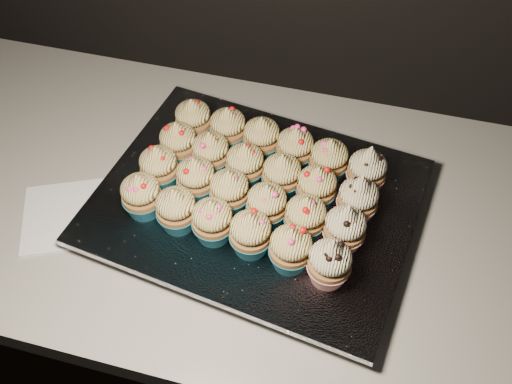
% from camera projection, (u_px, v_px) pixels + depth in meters
% --- Properties ---
extents(cabinet, '(2.40, 0.60, 0.86)m').
position_uv_depth(cabinet, '(294.00, 338.00, 1.30)').
color(cabinet, black).
rests_on(cabinet, ground).
extents(worktop, '(2.44, 0.64, 0.04)m').
position_uv_depth(worktop, '(307.00, 222.00, 0.95)').
color(worktop, beige).
rests_on(worktop, cabinet).
extents(napkin, '(0.19, 0.19, 0.00)m').
position_uv_depth(napkin, '(67.00, 215.00, 0.93)').
color(napkin, white).
rests_on(napkin, worktop).
extents(baking_tray, '(0.50, 0.41, 0.02)m').
position_uv_depth(baking_tray, '(256.00, 207.00, 0.93)').
color(baking_tray, black).
rests_on(baking_tray, worktop).
extents(foil_lining, '(0.55, 0.45, 0.01)m').
position_uv_depth(foil_lining, '(256.00, 201.00, 0.92)').
color(foil_lining, silver).
rests_on(foil_lining, baking_tray).
extents(cupcake_0, '(0.06, 0.06, 0.08)m').
position_uv_depth(cupcake_0, '(142.00, 195.00, 0.87)').
color(cupcake_0, '#1B6C81').
rests_on(cupcake_0, foil_lining).
extents(cupcake_1, '(0.06, 0.06, 0.08)m').
position_uv_depth(cupcake_1, '(176.00, 209.00, 0.85)').
color(cupcake_1, '#1B6C81').
rests_on(cupcake_1, foil_lining).
extents(cupcake_2, '(0.06, 0.06, 0.08)m').
position_uv_depth(cupcake_2, '(213.00, 221.00, 0.84)').
color(cupcake_2, '#1B6C81').
rests_on(cupcake_2, foil_lining).
extents(cupcake_3, '(0.06, 0.06, 0.08)m').
position_uv_depth(cupcake_3, '(250.00, 233.00, 0.83)').
color(cupcake_3, '#1B6C81').
rests_on(cupcake_3, foil_lining).
extents(cupcake_4, '(0.06, 0.06, 0.08)m').
position_uv_depth(cupcake_4, '(291.00, 248.00, 0.81)').
color(cupcake_4, '#1B6C81').
rests_on(cupcake_4, foil_lining).
extents(cupcake_5, '(0.06, 0.06, 0.10)m').
position_uv_depth(cupcake_5, '(330.00, 262.00, 0.79)').
color(cupcake_5, red).
rests_on(cupcake_5, foil_lining).
extents(cupcake_6, '(0.06, 0.06, 0.08)m').
position_uv_depth(cupcake_6, '(159.00, 167.00, 0.91)').
color(cupcake_6, '#1B6C81').
rests_on(cupcake_6, foil_lining).
extents(cupcake_7, '(0.06, 0.06, 0.08)m').
position_uv_depth(cupcake_7, '(196.00, 178.00, 0.89)').
color(cupcake_7, '#1B6C81').
rests_on(cupcake_7, foil_lining).
extents(cupcake_8, '(0.06, 0.06, 0.08)m').
position_uv_depth(cupcake_8, '(229.00, 191.00, 0.88)').
color(cupcake_8, '#1B6C81').
rests_on(cupcake_8, foil_lining).
extents(cupcake_9, '(0.06, 0.06, 0.08)m').
position_uv_depth(cupcake_9, '(267.00, 205.00, 0.86)').
color(cupcake_9, '#1B6C81').
rests_on(cupcake_9, foil_lining).
extents(cupcake_10, '(0.06, 0.06, 0.08)m').
position_uv_depth(cupcake_10, '(305.00, 217.00, 0.84)').
color(cupcake_10, '#1B6C81').
rests_on(cupcake_10, foil_lining).
extents(cupcake_11, '(0.06, 0.06, 0.10)m').
position_uv_depth(cupcake_11, '(345.00, 228.00, 0.83)').
color(cupcake_11, red).
rests_on(cupcake_11, foil_lining).
extents(cupcake_12, '(0.06, 0.06, 0.08)m').
position_uv_depth(cupcake_12, '(178.00, 143.00, 0.94)').
color(cupcake_12, '#1B6C81').
rests_on(cupcake_12, foil_lining).
extents(cupcake_13, '(0.06, 0.06, 0.08)m').
position_uv_depth(cupcake_13, '(211.00, 153.00, 0.93)').
color(cupcake_13, '#1B6C81').
rests_on(cupcake_13, foil_lining).
extents(cupcake_14, '(0.06, 0.06, 0.08)m').
position_uv_depth(cupcake_14, '(245.00, 165.00, 0.91)').
color(cupcake_14, '#1B6C81').
rests_on(cupcake_14, foil_lining).
extents(cupcake_15, '(0.06, 0.06, 0.08)m').
position_uv_depth(cupcake_15, '(282.00, 175.00, 0.90)').
color(cupcake_15, '#1B6C81').
rests_on(cupcake_15, foil_lining).
extents(cupcake_16, '(0.06, 0.06, 0.08)m').
position_uv_depth(cupcake_16, '(316.00, 187.00, 0.88)').
color(cupcake_16, '#1B6C81').
rests_on(cupcake_16, foil_lining).
extents(cupcake_17, '(0.06, 0.06, 0.10)m').
position_uv_depth(cupcake_17, '(358.00, 199.00, 0.86)').
color(cupcake_17, red).
rests_on(cupcake_17, foil_lining).
extents(cupcake_18, '(0.06, 0.06, 0.08)m').
position_uv_depth(cupcake_18, '(193.00, 120.00, 0.98)').
color(cupcake_18, '#1B6C81').
rests_on(cupcake_18, foil_lining).
extents(cupcake_19, '(0.06, 0.06, 0.08)m').
position_uv_depth(cupcake_19, '(228.00, 128.00, 0.96)').
color(cupcake_19, '#1B6C81').
rests_on(cupcake_19, foil_lining).
extents(cupcake_20, '(0.06, 0.06, 0.08)m').
position_uv_depth(cupcake_20, '(261.00, 138.00, 0.95)').
color(cupcake_20, '#1B6C81').
rests_on(cupcake_20, foil_lining).
extents(cupcake_21, '(0.06, 0.06, 0.08)m').
position_uv_depth(cupcake_21, '(295.00, 148.00, 0.93)').
color(cupcake_21, '#1B6C81').
rests_on(cupcake_21, foil_lining).
extents(cupcake_22, '(0.06, 0.06, 0.08)m').
position_uv_depth(cupcake_22, '(329.00, 160.00, 0.92)').
color(cupcake_22, '#1B6C81').
rests_on(cupcake_22, foil_lining).
extents(cupcake_23, '(0.06, 0.06, 0.10)m').
position_uv_depth(cupcake_23, '(367.00, 170.00, 0.90)').
color(cupcake_23, red).
rests_on(cupcake_23, foil_lining).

